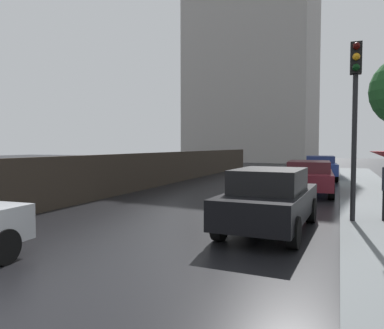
{
  "coord_description": "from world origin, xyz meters",
  "views": [
    {
      "loc": [
        3.96,
        -2.94,
        1.99
      ],
      "look_at": [
        0.4,
        5.93,
        1.5
      ],
      "focal_mm": 34.5,
      "sensor_mm": 36.0,
      "label": 1
    }
  ],
  "objects_px": {
    "car_black_far_ahead": "(270,199)",
    "traffic_light": "(355,98)",
    "car_blue_behind_camera": "(320,167)",
    "car_maroon_near_kerb": "(309,176)"
  },
  "relations": [
    {
      "from": "car_maroon_near_kerb",
      "to": "traffic_light",
      "type": "relative_size",
      "value": 1.01
    },
    {
      "from": "car_maroon_near_kerb",
      "to": "traffic_light",
      "type": "height_order",
      "value": "traffic_light"
    },
    {
      "from": "car_maroon_near_kerb",
      "to": "car_blue_behind_camera",
      "type": "bearing_deg",
      "value": 86.75
    },
    {
      "from": "car_blue_behind_camera",
      "to": "traffic_light",
      "type": "height_order",
      "value": "traffic_light"
    },
    {
      "from": "car_maroon_near_kerb",
      "to": "car_black_far_ahead",
      "type": "xyz_separation_m",
      "value": [
        -0.34,
        -7.15,
        0.02
      ]
    },
    {
      "from": "car_blue_behind_camera",
      "to": "traffic_light",
      "type": "xyz_separation_m",
      "value": [
        1.39,
        -13.43,
        2.41
      ]
    },
    {
      "from": "car_blue_behind_camera",
      "to": "traffic_light",
      "type": "bearing_deg",
      "value": -88.53
    },
    {
      "from": "car_black_far_ahead",
      "to": "traffic_light",
      "type": "relative_size",
      "value": 0.97
    },
    {
      "from": "car_maroon_near_kerb",
      "to": "car_black_far_ahead",
      "type": "relative_size",
      "value": 1.04
    },
    {
      "from": "car_black_far_ahead",
      "to": "traffic_light",
      "type": "bearing_deg",
      "value": 36.54
    }
  ]
}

